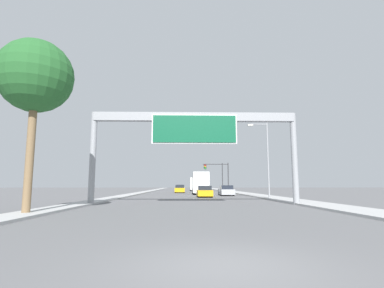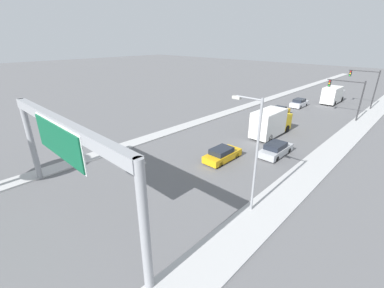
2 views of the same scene
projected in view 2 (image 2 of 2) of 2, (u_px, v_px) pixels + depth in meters
name	position (u px, v px, depth m)	size (l,w,h in m)	color
sidewalk_right	(366.00, 120.00, 40.68)	(3.00, 120.00, 0.15)	#B0B0B0
median_strip_left	(262.00, 101.00, 52.46)	(2.00, 120.00, 0.15)	#B0B0B0
sign_gantry	(63.00, 141.00, 16.28)	(16.89, 0.73, 7.48)	gray
car_mid_center	(299.00, 103.00, 48.27)	(1.85, 4.47, 1.54)	silver
car_near_right	(276.00, 149.00, 28.24)	(1.90, 4.68, 1.49)	#A5A8AD
car_near_center	(222.00, 154.00, 27.05)	(1.87, 4.53, 1.44)	gold
car_far_center	(279.00, 112.00, 42.68)	(1.90, 4.72, 1.52)	gold
truck_box_primary	(333.00, 95.00, 50.66)	(2.47, 7.09, 3.27)	white
truck_box_secondary	(271.00, 123.00, 33.55)	(2.48, 7.29, 3.56)	yellow
traffic_light_near_intersection	(350.00, 93.00, 39.47)	(5.36, 0.32, 6.23)	#2D2D30
traffic_light_mid_block	(367.00, 83.00, 45.86)	(4.94, 0.32, 6.90)	#2D2D30
street_lamp_right	(254.00, 149.00, 17.58)	(2.31, 0.28, 8.58)	gray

